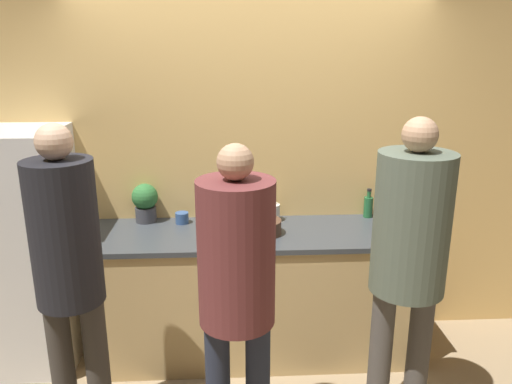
{
  "coord_description": "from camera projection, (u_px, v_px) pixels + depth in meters",
  "views": [
    {
      "loc": [
        -0.16,
        -2.84,
        2.18
      ],
      "look_at": [
        0.0,
        0.15,
        1.29
      ],
      "focal_mm": 35.0,
      "sensor_mm": 36.0,
      "label": 1
    }
  ],
  "objects": [
    {
      "name": "wall_back",
      "position": [
        252.0,
        168.0,
        3.67
      ],
      "size": [
        5.2,
        0.06,
        2.6
      ],
      "color": "#E0B266",
      "rests_on": "ground_plane"
    },
    {
      "name": "fruit_bowl",
      "position": [
        262.0,
        226.0,
        3.39
      ],
      "size": [
        0.27,
        0.27,
        0.14
      ],
      "color": "#4C3323",
      "rests_on": "counter"
    },
    {
      "name": "person_center",
      "position": [
        237.0,
        279.0,
        2.46
      ],
      "size": [
        0.38,
        0.38,
        1.75
      ],
      "color": "#232838",
      "rests_on": "ground_plane"
    },
    {
      "name": "refrigerator",
      "position": [
        18.0,
        250.0,
        3.4
      ],
      "size": [
        0.72,
        0.66,
        1.66
      ],
      "color": "white",
      "rests_on": "ground_plane"
    },
    {
      "name": "cup_blue",
      "position": [
        182.0,
        218.0,
        3.59
      ],
      "size": [
        0.09,
        0.09,
        0.08
      ],
      "color": "#335184",
      "rests_on": "counter"
    },
    {
      "name": "utensil_crock",
      "position": [
        271.0,
        212.0,
        3.63
      ],
      "size": [
        0.12,
        0.12,
        0.27
      ],
      "color": "silver",
      "rests_on": "counter"
    },
    {
      "name": "bottle_green",
      "position": [
        368.0,
        206.0,
        3.71
      ],
      "size": [
        0.07,
        0.07,
        0.22
      ],
      "color": "#236033",
      "rests_on": "counter"
    },
    {
      "name": "person_right",
      "position": [
        409.0,
        247.0,
        2.68
      ],
      "size": [
        0.4,
        0.4,
        1.83
      ],
      "color": "#4C4742",
      "rests_on": "ground_plane"
    },
    {
      "name": "potted_plant",
      "position": [
        145.0,
        201.0,
        3.6
      ],
      "size": [
        0.19,
        0.19,
        0.28
      ],
      "color": "#3D3D42",
      "rests_on": "counter"
    },
    {
      "name": "bottle_red",
      "position": [
        393.0,
        216.0,
        3.53
      ],
      "size": [
        0.06,
        0.06,
        0.18
      ],
      "color": "red",
      "rests_on": "counter"
    },
    {
      "name": "person_left",
      "position": [
        68.0,
        263.0,
        2.59
      ],
      "size": [
        0.35,
        0.35,
        1.82
      ],
      "color": "#38332D",
      "rests_on": "ground_plane"
    },
    {
      "name": "ground_plane",
      "position": [
        257.0,
        382.0,
        3.35
      ],
      "size": [
        14.0,
        14.0,
        0.0
      ],
      "primitive_type": "plane",
      "color": "#9E8460"
    },
    {
      "name": "counter",
      "position": [
        254.0,
        292.0,
        3.59
      ],
      "size": [
        2.3,
        0.7,
        0.94
      ],
      "color": "tan",
      "rests_on": "ground_plane"
    }
  ]
}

